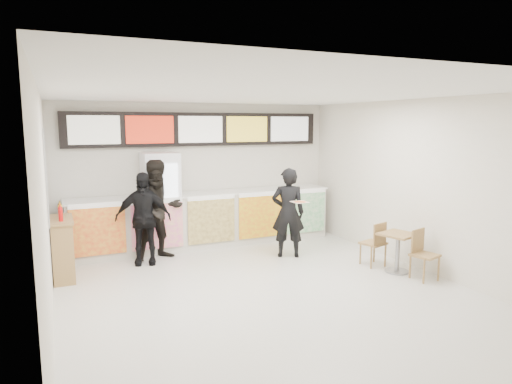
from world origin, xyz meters
TOP-DOWN VIEW (x-y plane):
  - floor at (0.00, 0.00)m, footprint 7.00×7.00m
  - ceiling at (0.00, 0.00)m, footprint 7.00×7.00m
  - wall_back at (0.00, 3.50)m, footprint 6.00×0.00m
  - wall_left at (-3.00, 0.00)m, footprint 0.00×7.00m
  - wall_right at (3.00, 0.00)m, footprint 0.00×7.00m
  - service_counter at (0.00, 3.09)m, footprint 5.56×0.77m
  - menu_board at (0.00, 3.41)m, footprint 5.50×0.14m
  - drinks_fridge at (-0.93, 3.11)m, footprint 0.70×0.67m
  - mirror_panel at (-2.99, 2.45)m, footprint 0.01×2.00m
  - customer_main at (1.20, 1.68)m, footprint 0.75×0.64m
  - customer_left at (-1.09, 2.55)m, footprint 1.05×0.89m
  - customer_mid at (-1.44, 2.36)m, footprint 1.07×0.64m
  - pizza_slice at (1.20, 1.23)m, footprint 0.36×0.36m
  - cafe_table at (2.50, 0.06)m, footprint 0.77×1.46m
  - condiment_ledge at (-2.82, 2.08)m, footprint 0.37×0.92m

SIDE VIEW (x-z plane):
  - floor at x=0.00m, z-range 0.00..0.00m
  - cafe_table at x=2.50m, z-range 0.07..0.89m
  - condiment_ledge at x=-2.82m, z-range -0.09..1.13m
  - service_counter at x=0.00m, z-range 0.00..1.14m
  - customer_mid at x=-1.44m, z-range 0.00..1.71m
  - customer_main at x=1.20m, z-range 0.00..1.74m
  - customer_left at x=-1.09m, z-range 0.00..1.90m
  - drinks_fridge at x=-0.93m, z-range 0.00..2.00m
  - pizza_slice at x=1.20m, z-range 1.15..1.17m
  - wall_back at x=0.00m, z-range -1.50..4.50m
  - wall_left at x=-3.00m, z-range -2.00..5.00m
  - wall_right at x=3.00m, z-range -2.00..5.00m
  - mirror_panel at x=-2.99m, z-range 1.00..2.50m
  - menu_board at x=0.00m, z-range 2.10..2.80m
  - ceiling at x=0.00m, z-range 3.00..3.00m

